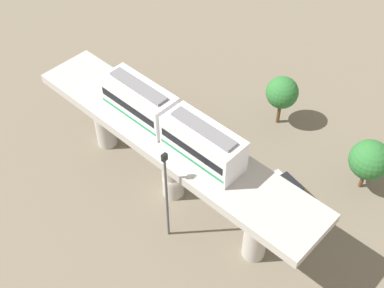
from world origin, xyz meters
TOP-DOWN VIEW (x-y plane):
  - ground_plane at (0.00, 0.00)m, footprint 120.00×120.00m
  - viaduct at (0.00, 0.00)m, footprint 5.20×28.00m
  - train at (0.00, -0.07)m, footprint 2.64×13.55m
  - parked_car_orange at (-7.11, -8.77)m, footprint 2.47×4.44m
  - parked_car_white at (-6.60, 7.50)m, footprint 2.69×4.49m
  - parked_car_black at (-7.16, -2.08)m, footprint 2.01×4.29m
  - tree_near_viaduct at (-13.83, 1.29)m, footprint 3.19×3.19m
  - tree_mid_lot at (-12.16, 11.84)m, footprint 3.56×3.56m
  - signal_post at (3.40, 2.79)m, footprint 0.44×0.28m

SIDE VIEW (x-z plane):
  - ground_plane at x=0.00m, z-range 0.00..0.00m
  - parked_car_orange at x=-7.11m, z-range -0.14..1.62m
  - parked_car_white at x=-6.60m, z-range -0.14..1.62m
  - parked_car_black at x=-7.16m, z-range -0.14..1.62m
  - tree_mid_lot at x=-12.16m, z-range 0.87..6.22m
  - tree_near_viaduct at x=-13.83m, z-range 1.14..6.67m
  - signal_post at x=3.40m, z-range 0.52..10.39m
  - viaduct at x=0.00m, z-range 1.87..9.14m
  - train at x=0.00m, z-range 7.18..10.42m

